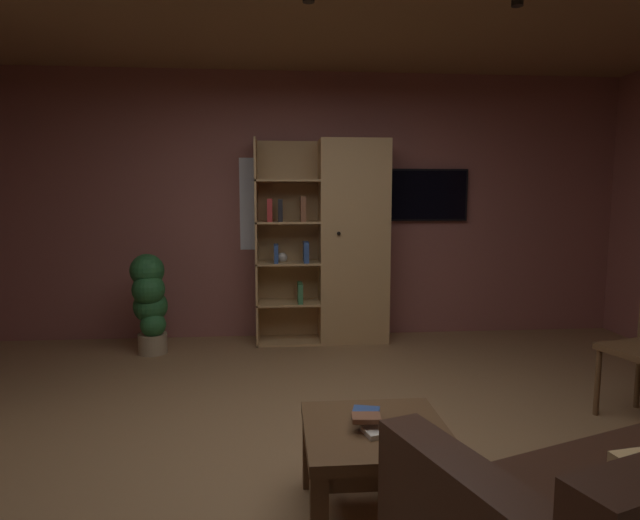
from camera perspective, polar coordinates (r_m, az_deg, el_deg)
The scene contains 10 objects.
floor at distance 3.01m, azimuth 0.68°, elevation -21.42°, with size 6.59×5.30×0.02m, color olive.
wall_back at distance 5.33m, azimuth -2.07°, elevation 5.85°, with size 6.71×0.06×2.65m, color #8E544C.
window_pane_back at distance 5.29m, azimuth -5.46°, elevation 6.10°, with size 0.61×0.01×0.92m, color white.
bookshelf_cabinet at distance 5.11m, azimuth 2.61°, elevation 1.89°, with size 1.28×0.41×1.97m.
coffee_table at distance 2.44m, azimuth 6.11°, elevation -19.53°, with size 0.63×0.63×0.42m.
table_book_0 at distance 2.34m, azimuth 6.39°, elevation -18.15°, with size 0.12×0.10×0.02m, color beige.
table_book_1 at distance 2.46m, azimuth 5.04°, elevation -16.29°, with size 0.12×0.11×0.02m, color #2D4C8C.
table_book_2 at distance 2.35m, azimuth 5.07°, elevation -16.80°, with size 0.12×0.09×0.02m, color brown.
potted_floor_plant at distance 4.98m, azimuth -18.11°, elevation -4.11°, with size 0.32×0.35×0.91m.
wall_mounted_tv at distance 5.47m, azimuth 11.10°, elevation 6.98°, with size 0.94×0.06×0.53m.
Camera 1 is at (-0.26, -2.64, 1.41)m, focal length 29.29 mm.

